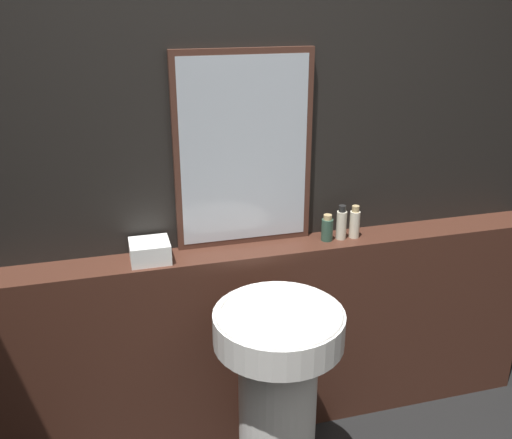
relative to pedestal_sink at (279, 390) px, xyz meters
name	(u,v)px	position (x,y,z in m)	size (l,w,h in m)	color
wall_back	(241,177)	(0.00, 0.57, 0.72)	(8.00, 0.06, 2.50)	black
vanity_counter	(249,341)	(0.00, 0.44, -0.05)	(2.87, 0.19, 0.96)	#422319
pedestal_sink	(279,390)	(0.00, 0.00, 0.00)	(0.50, 0.50, 0.90)	white
mirror	(244,151)	(-0.01, 0.52, 0.85)	(0.60, 0.03, 0.84)	#47281E
towel_stack	(150,251)	(-0.43, 0.44, 0.47)	(0.16, 0.15, 0.09)	white
shampoo_bottle	(327,229)	(0.36, 0.44, 0.48)	(0.05, 0.05, 0.12)	#2D4C3D
conditioner_bottle	(341,223)	(0.43, 0.44, 0.50)	(0.05, 0.05, 0.16)	beige
lotion_bottle	(355,223)	(0.49, 0.44, 0.49)	(0.05, 0.05, 0.15)	beige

